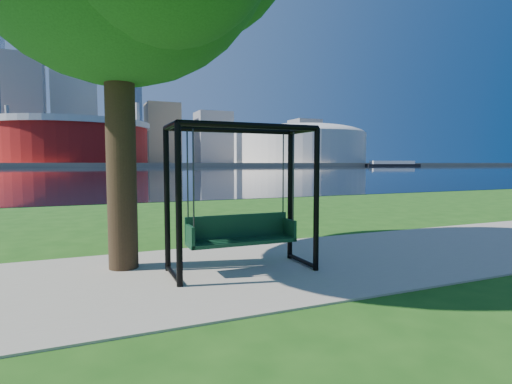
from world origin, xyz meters
TOP-DOWN VIEW (x-y plane):
  - ground at (0.00, 0.00)m, footprint 900.00×900.00m
  - path at (0.00, -0.50)m, footprint 120.00×4.00m
  - river at (0.00, 102.00)m, footprint 900.00×180.00m
  - far_bank at (0.00, 306.00)m, footprint 900.00×228.00m
  - stadium at (-10.00, 235.00)m, footprint 83.00×83.00m
  - arena at (135.00, 235.00)m, footprint 84.00×84.00m
  - skyline at (-4.27, 319.39)m, footprint 392.00×66.00m
  - swing at (-0.60, -0.57)m, footprint 2.39×1.04m
  - barge at (168.96, 185.51)m, footprint 33.58×18.10m

SIDE VIEW (x-z plane):
  - ground at x=0.00m, z-range 0.00..0.00m
  - river at x=0.00m, z-range 0.00..0.02m
  - path at x=0.00m, z-range 0.00..0.03m
  - far_bank at x=0.00m, z-range 0.00..2.00m
  - swing at x=-0.60m, z-range -0.04..2.40m
  - barge at x=168.96m, z-range -0.15..3.10m
  - stadium at x=-10.00m, z-range -1.77..30.23m
  - arena at x=135.00m, z-range 2.59..29.15m
  - skyline at x=-4.27m, z-range -12.36..84.14m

